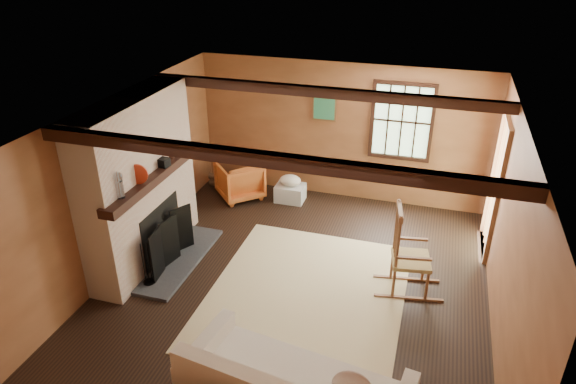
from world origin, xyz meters
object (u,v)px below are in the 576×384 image
(armchair, at_px, (240,180))
(rocking_chair, at_px, (408,257))
(fireplace, at_px, (142,189))
(laundry_basket, at_px, (290,193))

(armchair, bearing_deg, rocking_chair, 105.69)
(fireplace, relative_size, armchair, 3.24)
(fireplace, relative_size, rocking_chair, 1.95)
(rocking_chair, bearing_deg, armchair, 49.37)
(armchair, bearing_deg, laundry_basket, 144.39)
(rocking_chair, distance_m, armchair, 3.61)
(fireplace, distance_m, rocking_chair, 3.70)
(laundry_basket, distance_m, armchair, 0.93)
(fireplace, xyz_separation_m, laundry_basket, (1.46, 2.28, -0.95))
(laundry_basket, bearing_deg, fireplace, -122.63)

